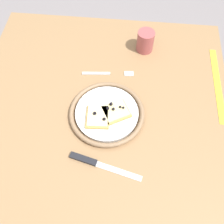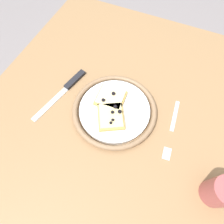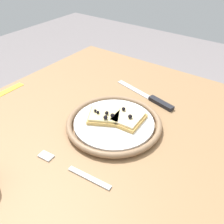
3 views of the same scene
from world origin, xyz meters
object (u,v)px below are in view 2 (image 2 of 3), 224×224
at_px(pizza_slice_near, 111,116).
at_px(knife, 68,86).
at_px(plate, 115,110).
at_px(cup, 220,192).
at_px(dining_table, 127,120).
at_px(fork, 172,129).
at_px(pizza_slice_far, 111,97).

bearing_deg(pizza_slice_near, knife, -16.90).
bearing_deg(plate, pizza_slice_near, 93.18).
bearing_deg(knife, pizza_slice_near, 163.10).
xyz_separation_m(pizza_slice_near, knife, (0.18, -0.06, -0.02)).
bearing_deg(cup, dining_table, -26.97).
relative_size(plate, knife, 1.12).
bearing_deg(pizza_slice_near, plate, -86.82).
relative_size(dining_table, cup, 10.56).
bearing_deg(fork, pizza_slice_far, -4.26).
relative_size(plate, pizza_slice_near, 2.28).
bearing_deg(dining_table, plate, 38.11).
height_order(dining_table, pizza_slice_far, pizza_slice_far).
relative_size(fork, cup, 2.27).
distance_m(dining_table, knife, 0.24).
bearing_deg(pizza_slice_near, fork, -166.27).
distance_m(pizza_slice_near, pizza_slice_far, 0.07).
height_order(dining_table, knife, knife).
distance_m(pizza_slice_near, fork, 0.19).
xyz_separation_m(pizza_slice_near, pizza_slice_far, (0.03, -0.06, -0.00)).
relative_size(pizza_slice_near, knife, 0.49).
xyz_separation_m(plate, cup, (-0.33, 0.12, 0.03)).
height_order(dining_table, plate, plate).
height_order(dining_table, pizza_slice_near, pizza_slice_near).
distance_m(dining_table, cup, 0.36).
distance_m(pizza_slice_near, knife, 0.19).
bearing_deg(plate, dining_table, -141.89).
xyz_separation_m(knife, fork, (-0.37, 0.01, -0.00)).
bearing_deg(pizza_slice_far, fork, 175.74).
distance_m(pizza_slice_far, knife, 0.16).
relative_size(plate, pizza_slice_far, 2.86).
bearing_deg(pizza_slice_near, cup, 164.68).
bearing_deg(plate, fork, -175.67).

